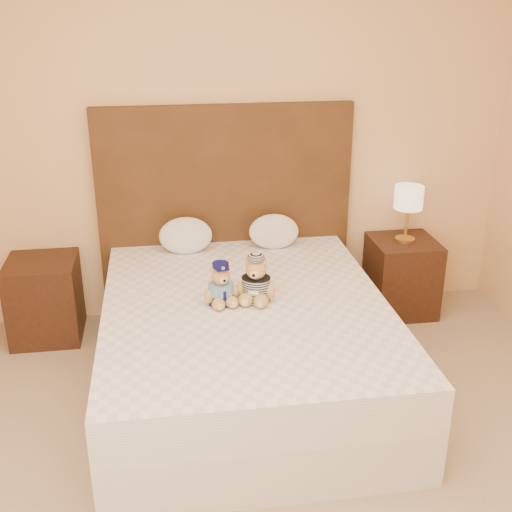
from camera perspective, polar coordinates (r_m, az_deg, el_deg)
The scene contains 10 objects.
room_walls at distance 2.55m, azimuth 1.22°, elevation 14.05°, with size 4.04×4.52×2.72m.
bed at distance 3.78m, azimuth -0.91°, elevation -7.88°, with size 1.60×2.00×0.55m.
headboard at distance 4.50m, azimuth -2.71°, elevation 3.85°, with size 1.75×0.08×1.50m, color #4F2F17.
nightstand_left at distance 4.53m, azimuth -18.24°, elevation -3.65°, with size 0.45×0.45×0.55m, color #3A1D12.
nightstand_right at distance 4.77m, azimuth 12.80°, elevation -1.74°, with size 0.45×0.45×0.55m, color #3A1D12.
lamp at distance 4.57m, azimuth 13.41°, elevation 4.84°, with size 0.20×0.20×0.40m.
teddy_police at distance 3.59m, azimuth -3.14°, elevation -2.46°, with size 0.21×0.20×0.25m, color tan, non-canonical shape.
teddy_prisoner at distance 3.61m, azimuth 0.01°, elevation -2.06°, with size 0.24×0.23×0.27m, color tan, non-canonical shape.
pillow_left at distance 4.33m, azimuth -6.28°, elevation 1.97°, with size 0.36×0.23×0.25m, color white.
pillow_right at distance 4.40m, azimuth 1.60°, elevation 2.34°, with size 0.34×0.22×0.24m, color white.
Camera 1 is at (-0.43, -2.03, 2.18)m, focal length 45.00 mm.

